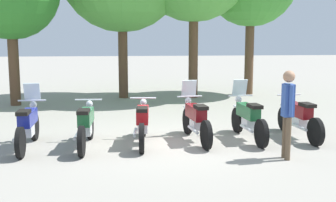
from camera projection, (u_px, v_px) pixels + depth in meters
ground_plane at (170, 143)px, 10.02m from camera, size 80.00×80.00×0.00m
motorcycle_0 at (28, 125)px, 9.53m from camera, size 0.62×2.19×1.37m
motorcycle_1 at (86, 124)px, 9.62m from camera, size 0.62×2.19×0.99m
motorcycle_2 at (143, 122)px, 9.89m from camera, size 0.62×2.19×0.99m
motorcycle_3 at (196, 119)px, 10.18m from camera, size 0.62×2.19×1.37m
motorcycle_4 at (248, 118)px, 10.32m from camera, size 0.62×2.19×1.37m
motorcycle_5 at (299, 117)px, 10.47m from camera, size 0.62×2.19×0.99m
person_0 at (288, 107)px, 8.60m from camera, size 0.24×0.40×1.77m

